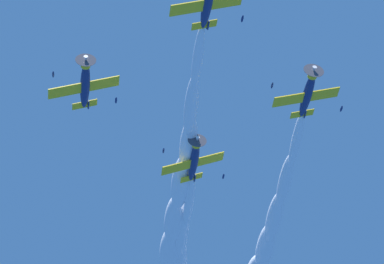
{
  "coord_description": "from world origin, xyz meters",
  "views": [
    {
      "loc": [
        47.61,
        1.56,
        2.11
      ],
      "look_at": [
        -12.68,
        -7.46,
        74.64
      ],
      "focal_mm": 76.06,
      "sensor_mm": 36.0,
      "label": 1
    }
  ],
  "objects": [
    {
      "name": "airplane_left_wingman",
      "position": [
        -8.2,
        6.16,
        73.66
      ],
      "size": [
        7.46,
        7.83,
        3.34
      ],
      "color": "navy"
    },
    {
      "name": "airplane_right_wingman",
      "position": [
        -3.39,
        -17.96,
        73.88
      ],
      "size": [
        7.45,
        7.6,
        3.89
      ],
      "color": "navy"
    },
    {
      "name": "airplane_lead",
      "position": [
        4.87,
        -3.21,
        74.05
      ],
      "size": [
        7.44,
        7.61,
        3.93
      ],
      "color": "navy"
    },
    {
      "name": "airplane_slot_tail",
      "position": [
        -16.84,
        -7.83,
        74.4
      ],
      "size": [
        7.45,
        7.58,
        3.93
      ],
      "color": "navy"
    }
  ]
}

